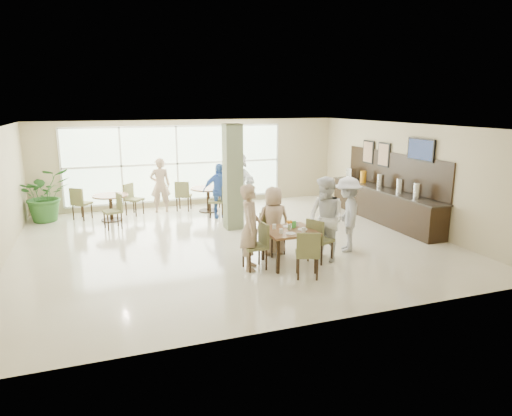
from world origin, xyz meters
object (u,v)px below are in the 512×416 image
object	(u,v)px
teen_right	(326,219)
round_table_right	(208,193)
adult_b	(238,181)
teen_far	(273,221)
main_table	(289,234)
teen_standing	(347,214)
adult_a	(219,191)
teen_left	(250,227)
potted_plant	(45,195)
buffet_counter	(384,202)
round_table_left	(111,202)
adult_standing	(160,185)

from	to	relation	value
teen_right	round_table_right	bearing A→B (deg)	177.49
adult_b	teen_far	bearing A→B (deg)	-31.79
adult_b	teen_right	bearing A→B (deg)	-20.78
main_table	teen_standing	size ratio (longest dim) A/B	0.59
adult_a	round_table_right	bearing A→B (deg)	103.11
teen_standing	adult_b	distance (m)	4.90
teen_left	teen_far	size ratio (longest dim) A/B	1.14
potted_plant	adult_b	distance (m)	5.66
adult_a	buffet_counter	bearing A→B (deg)	-19.27
potted_plant	round_table_left	bearing A→B (deg)	-17.72
teen_right	adult_b	distance (m)	5.20
potted_plant	teen_left	distance (m)	7.08
main_table	round_table_left	distance (m)	6.12
main_table	buffet_counter	size ratio (longest dim) A/B	0.22
teen_left	adult_a	bearing A→B (deg)	13.43
adult_standing	round_table_left	bearing A→B (deg)	22.98
teen_left	adult_b	size ratio (longest dim) A/B	0.96
adult_a	adult_b	bearing A→B (deg)	47.49
teen_right	adult_a	bearing A→B (deg)	178.63
teen_far	adult_b	xyz separation A→B (m)	(0.58, 4.43, 0.15)
main_table	adult_standing	distance (m)	5.97
teen_far	adult_a	distance (m)	3.68
round_table_right	teen_standing	bearing A→B (deg)	-67.25
teen_standing	potted_plant	bearing A→B (deg)	-103.03
potted_plant	round_table_right	bearing A→B (deg)	-4.71
potted_plant	adult_a	xyz separation A→B (m)	(4.79, -1.26, 0.04)
buffet_counter	teen_standing	distance (m)	3.15
teen_right	adult_standing	xyz separation A→B (m)	(-2.69, 5.69, -0.06)
potted_plant	teen_right	bearing A→B (deg)	-43.69
round_table_right	teen_standing	distance (m)	5.31
teen_right	adult_a	world-z (taller)	teen_right
teen_left	teen_far	world-z (taller)	teen_left
teen_left	teen_far	xyz separation A→B (m)	(0.78, 0.72, -0.11)
round_table_left	buffet_counter	bearing A→B (deg)	-20.09
main_table	teen_right	bearing A→B (deg)	-1.23
teen_far	teen_right	size ratio (longest dim) A/B	0.85
main_table	round_table_left	size ratio (longest dim) A/B	1.01
adult_standing	buffet_counter	bearing A→B (deg)	153.57
potted_plant	adult_b	size ratio (longest dim) A/B	0.83
teen_left	teen_right	size ratio (longest dim) A/B	0.97
potted_plant	teen_left	size ratio (longest dim) A/B	0.87
round_table_left	teen_far	xyz separation A→B (m)	(3.30, -4.37, 0.22)
buffet_counter	potted_plant	distance (m)	9.70
round_table_right	teen_far	size ratio (longest dim) A/B	0.71
teen_far	adult_standing	xyz separation A→B (m)	(-1.79, 4.93, 0.08)
round_table_right	adult_a	distance (m)	0.91
main_table	teen_right	distance (m)	0.87
adult_standing	teen_right	bearing A→B (deg)	117.95
main_table	round_table_right	xyz separation A→B (m)	(-0.44, 5.28, -0.09)
potted_plant	adult_standing	bearing A→B (deg)	-0.01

